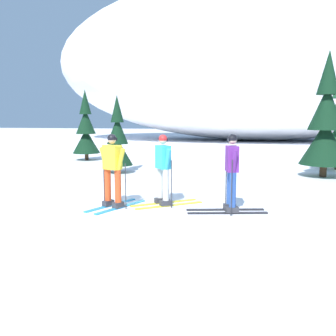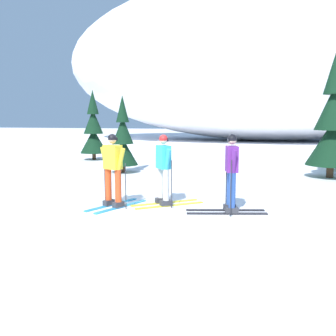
# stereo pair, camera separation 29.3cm
# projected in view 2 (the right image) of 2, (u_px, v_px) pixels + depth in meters

# --- Properties ---
(ground_plane) EXTENTS (120.00, 120.00, 0.00)m
(ground_plane) POSITION_uv_depth(u_px,v_px,m) (135.00, 210.00, 8.50)
(ground_plane) COLOR white
(skier_yellow_jacket) EXTENTS (1.07, 1.69, 1.73)m
(skier_yellow_jacket) POSITION_uv_depth(u_px,v_px,m) (113.00, 169.00, 8.62)
(skier_yellow_jacket) COLOR #2893CC
(skier_yellow_jacket) RESTS_ON ground
(skier_cyan_jacket) EXTENTS (1.66, 1.38, 1.71)m
(skier_cyan_jacket) POSITION_uv_depth(u_px,v_px,m) (164.00, 169.00, 8.83)
(skier_cyan_jacket) COLOR gold
(skier_cyan_jacket) RESTS_ON ground
(skier_purple_jacket) EXTENTS (1.82, 0.79, 1.75)m
(skier_purple_jacket) POSITION_uv_depth(u_px,v_px,m) (231.00, 173.00, 8.12)
(skier_purple_jacket) COLOR black
(skier_purple_jacket) RESTS_ON ground
(pine_tree_far_left) EXTENTS (1.34, 1.34, 3.47)m
(pine_tree_far_left) POSITION_uv_depth(u_px,v_px,m) (93.00, 131.00, 18.35)
(pine_tree_far_left) COLOR #47301E
(pine_tree_far_left) RESTS_ON ground
(pine_tree_center_left) EXTENTS (1.14, 1.14, 2.95)m
(pine_tree_center_left) POSITION_uv_depth(u_px,v_px,m) (123.00, 141.00, 14.07)
(pine_tree_center_left) COLOR #47301E
(pine_tree_center_left) RESTS_ON ground
(pine_tree_center_right) EXTENTS (1.71, 1.71, 4.43)m
(pine_tree_center_right) POSITION_uv_depth(u_px,v_px,m) (333.00, 125.00, 12.76)
(pine_tree_center_right) COLOR #47301E
(pine_tree_center_right) RESTS_ON ground
(snow_ridge_background) EXTENTS (37.86, 19.89, 14.42)m
(snow_ridge_background) POSITION_uv_depth(u_px,v_px,m) (270.00, 60.00, 33.14)
(snow_ridge_background) COLOR white
(snow_ridge_background) RESTS_ON ground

